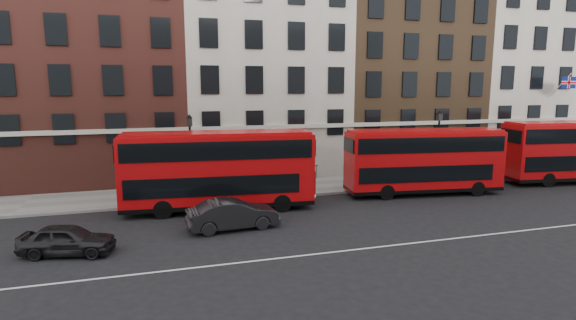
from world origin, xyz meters
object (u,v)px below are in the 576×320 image
object	(u,v)px
car_front	(233,214)
bus_d	(576,150)
bus_b	(218,169)
car_rear	(67,240)
bus_c	(423,160)

from	to	relation	value
car_front	bus_d	bearing A→B (deg)	-87.20
bus_b	car_front	bearing A→B (deg)	-81.71
bus_b	car_rear	bearing A→B (deg)	-139.01
bus_c	car_front	xyz separation A→B (m)	(-13.48, -3.78, -1.58)
bus_c	car_rear	distance (m)	21.65
bus_b	car_rear	distance (m)	9.12
bus_d	bus_c	bearing A→B (deg)	-172.65
bus_c	bus_d	world-z (taller)	bus_d
car_rear	car_front	size ratio (longest dim) A/B	0.85
bus_b	bus_d	xyz separation A→B (m)	(26.81, 0.00, -0.00)
bus_b	bus_c	world-z (taller)	bus_b
bus_c	bus_d	bearing A→B (deg)	7.42
bus_c	car_rear	bearing A→B (deg)	-158.55
bus_b	car_front	distance (m)	4.15
car_rear	bus_b	bearing A→B (deg)	-40.66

